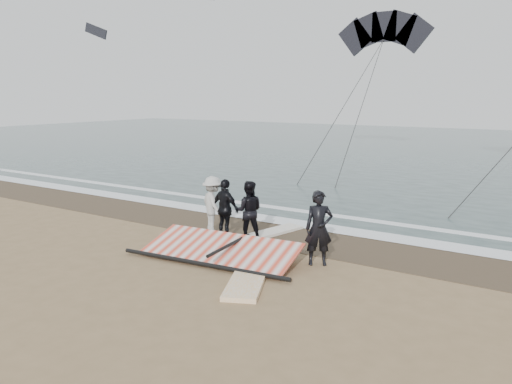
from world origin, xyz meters
TOP-DOWN VIEW (x-y plane):
  - ground at (0.00, 0.00)m, footprint 120.00×120.00m
  - sea at (0.00, 33.00)m, footprint 120.00×54.00m
  - wet_sand at (0.00, 4.50)m, footprint 120.00×2.80m
  - foam_near at (0.00, 5.90)m, footprint 120.00×0.90m
  - foam_far at (0.00, 7.60)m, footprint 120.00×0.45m
  - man_main at (0.86, 2.56)m, footprint 0.84×0.76m
  - board_white at (-0.05, 0.71)m, footprint 1.81×2.84m
  - board_cream at (-1.61, 4.40)m, footprint 1.15×2.35m
  - trio_cluster at (-2.63, 3.44)m, footprint 2.62×1.20m
  - sail_rig at (-1.56, 1.66)m, footprint 4.87×2.13m
  - kite_dark at (-5.53, 25.87)m, footprint 7.39×6.90m
  - distant_kites at (-30.21, 29.00)m, footprint 11.79×6.12m

SIDE VIEW (x-z plane):
  - ground at x=0.00m, z-range 0.00..0.00m
  - wet_sand at x=0.00m, z-range 0.00..0.01m
  - sea at x=0.00m, z-range 0.00..0.02m
  - foam_near at x=0.00m, z-range 0.02..0.03m
  - foam_far at x=0.00m, z-range 0.02..0.03m
  - board_cream at x=-1.61m, z-range 0.00..0.09m
  - board_white at x=-0.05m, z-range 0.00..0.11m
  - sail_rig at x=-1.56m, z-range -0.06..0.46m
  - trio_cluster at x=-2.63m, z-range -0.01..1.81m
  - man_main at x=0.86m, z-range 0.00..1.93m
  - kite_dark at x=-5.53m, z-range 0.35..16.17m
  - distant_kites at x=-30.21m, z-range 9.65..14.73m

